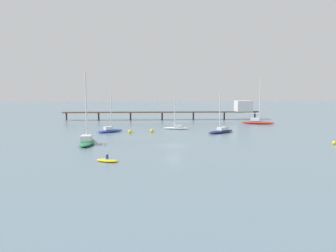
{
  "coord_description": "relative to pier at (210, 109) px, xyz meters",
  "views": [
    {
      "loc": [
        -4.3,
        -53.7,
        9.5
      ],
      "look_at": [
        0.0,
        16.25,
        1.5
      ],
      "focal_mm": 34.18,
      "sensor_mm": 36.0,
      "label": 1
    }
  ],
  "objects": [
    {
      "name": "dinghy_yellow",
      "position": [
        -24.98,
        -58.01,
        -3.32
      ],
      "size": [
        3.42,
        2.6,
        1.14
      ],
      "color": "yellow",
      "rests_on": "ground_plane"
    },
    {
      "name": "mooring_buoy_mid",
      "position": [
        -18.75,
        -29.21,
        -3.13
      ],
      "size": [
        0.78,
        0.78,
        0.78
      ],
      "primitive_type": "sphere",
      "color": "yellow",
      "rests_on": "ground_plane"
    },
    {
      "name": "sailboat_blue",
      "position": [
        -28.09,
        -28.6,
        -2.92
      ],
      "size": [
        6.12,
        5.09,
        8.75
      ],
      "color": "#2D4CB7",
      "rests_on": "ground_plane"
    },
    {
      "name": "sailboat_navy",
      "position": [
        -3.51,
        -31.07,
        -2.94
      ],
      "size": [
        7.34,
        6.13,
        9.26
      ],
      "color": "navy",
      "rests_on": "ground_plane"
    },
    {
      "name": "ground_plane",
      "position": [
        -15.17,
        -46.3,
        -3.52
      ],
      "size": [
        400.0,
        400.0,
        0.0
      ],
      "primitive_type": "plane",
      "color": "slate"
    },
    {
      "name": "sailboat_white",
      "position": [
        -12.8,
        -23.78,
        -2.94
      ],
      "size": [
        6.49,
        2.64,
        8.44
      ],
      "color": "white",
      "rests_on": "ground_plane"
    },
    {
      "name": "sailboat_green",
      "position": [
        -30.25,
        -44.22,
        -2.79
      ],
      "size": [
        2.99,
        8.62,
        12.66
      ],
      "color": "#287F4C",
      "rests_on": "ground_plane"
    },
    {
      "name": "sailboat_red",
      "position": [
        10.63,
        -13.58,
        -2.75
      ],
      "size": [
        9.05,
        5.19,
        12.5
      ],
      "color": "red",
      "rests_on": "ground_plane"
    },
    {
      "name": "pier",
      "position": [
        0.0,
        0.0,
        0.0
      ],
      "size": [
        61.38,
        4.86,
        6.01
      ],
      "color": "brown",
      "rests_on": "ground_plane"
    },
    {
      "name": "mooring_buoy_near",
      "position": [
        -23.51,
        -30.46,
        -3.12
      ],
      "size": [
        0.79,
        0.79,
        0.79
      ],
      "primitive_type": "sphere",
      "color": "yellow",
      "rests_on": "ground_plane"
    },
    {
      "name": "mooring_buoy_inner",
      "position": [
        12.76,
        -47.05,
        -3.2
      ],
      "size": [
        0.63,
        0.63,
        0.63
      ],
      "primitive_type": "sphere",
      "color": "yellow",
      "rests_on": "ground_plane"
    }
  ]
}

